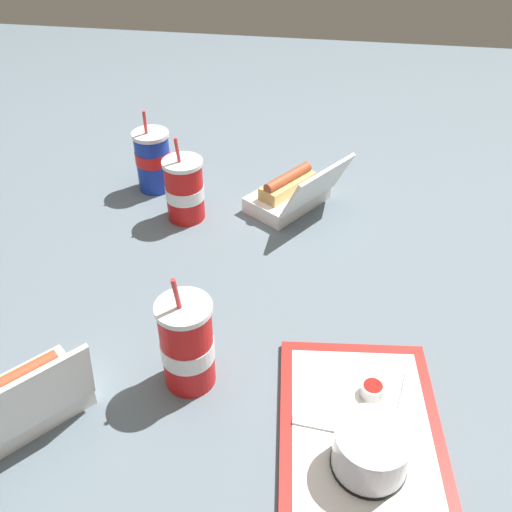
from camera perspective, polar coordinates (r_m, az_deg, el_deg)
ground_plane at (r=1.26m, az=-0.22°, el=-0.83°), size 3.20×3.20×0.00m
food_tray at (r=0.97m, az=10.44°, el=-16.83°), size 0.40×0.30×0.01m
cake_container at (r=0.90m, az=11.42°, el=-18.58°), size 0.12×0.12×0.07m
ketchup_cup at (r=1.00m, az=11.56°, el=-12.97°), size 0.04×0.04×0.02m
napkin_stack at (r=0.98m, az=7.14°, el=-14.52°), size 0.11×0.11×0.00m
plastic_fork at (r=1.02m, az=14.62°, el=-13.38°), size 0.11×0.03×0.00m
clamshell_hotdog_left at (r=1.02m, az=-22.42°, el=-13.11°), size 0.26×0.25×0.17m
clamshell_hotdog_corner at (r=1.43m, az=3.52°, el=6.31°), size 0.27×0.27×0.15m
soda_cup_corner at (r=1.38m, az=-7.15°, el=6.58°), size 0.10×0.10×0.22m
soda_cup_left at (r=1.51m, az=-10.24°, el=9.44°), size 0.09×0.09×0.22m
soda_cup_center at (r=0.97m, az=-6.89°, el=-8.80°), size 0.09×0.09×0.24m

